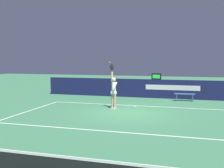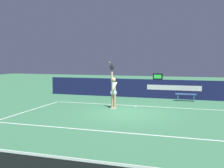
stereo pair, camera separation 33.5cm
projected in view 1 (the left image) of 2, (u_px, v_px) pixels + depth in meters
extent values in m
plane|color=#3D7E53|center=(128.00, 113.00, 14.07)|extent=(60.00, 60.00, 0.00)
cube|color=white|center=(136.00, 106.00, 16.20)|extent=(10.55, 0.09, 0.00)
cube|color=white|center=(107.00, 131.00, 10.50)|extent=(10.55, 0.09, 0.00)
cube|color=white|center=(31.00, 110.00, 14.79)|extent=(0.09, 6.04, 0.00)
cube|color=white|center=(135.00, 106.00, 16.05)|extent=(0.09, 0.30, 0.00)
cube|color=#161A48|center=(145.00, 88.00, 19.52)|extent=(15.20, 0.20, 1.34)
cube|color=silver|center=(172.00, 88.00, 18.88)|extent=(3.75, 0.01, 0.35)
cube|color=black|center=(156.00, 76.00, 19.22)|extent=(0.68, 0.16, 0.43)
cube|color=#33E54C|center=(156.00, 77.00, 19.14)|extent=(0.53, 0.01, 0.27)
cube|color=white|center=(27.00, 153.00, 5.25)|extent=(11.27, 0.02, 0.05)
cylinder|color=tan|center=(115.00, 101.00, 15.13)|extent=(0.13, 0.13, 0.88)
cylinder|color=tan|center=(113.00, 101.00, 15.21)|extent=(0.13, 0.13, 0.88)
cube|color=white|center=(115.00, 108.00, 15.15)|extent=(0.17, 0.26, 0.07)
cube|color=white|center=(112.00, 108.00, 15.24)|extent=(0.17, 0.26, 0.07)
cylinder|color=white|center=(114.00, 88.00, 15.10)|extent=(0.23, 0.23, 0.63)
cube|color=white|center=(114.00, 93.00, 15.13)|extent=(0.32, 0.29, 0.16)
sphere|color=tan|center=(114.00, 80.00, 15.06)|extent=(0.24, 0.24, 0.24)
cylinder|color=tan|center=(112.00, 77.00, 15.11)|extent=(0.14, 0.13, 0.59)
cylinder|color=tan|center=(115.00, 86.00, 14.98)|extent=(0.23, 0.44, 0.46)
ellipsoid|color=black|center=(112.00, 67.00, 15.06)|extent=(0.28, 0.12, 0.35)
cylinder|color=black|center=(112.00, 71.00, 15.07)|extent=(0.03, 0.03, 0.18)
sphere|color=#C6DD37|center=(110.00, 62.00, 14.73)|extent=(0.07, 0.07, 0.07)
cube|color=#34598F|center=(185.00, 94.00, 17.95)|extent=(1.36, 0.40, 0.05)
cube|color=#34598F|center=(177.00, 97.00, 18.10)|extent=(0.07, 0.32, 0.48)
cube|color=#34598F|center=(193.00, 98.00, 17.85)|extent=(0.07, 0.32, 0.48)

